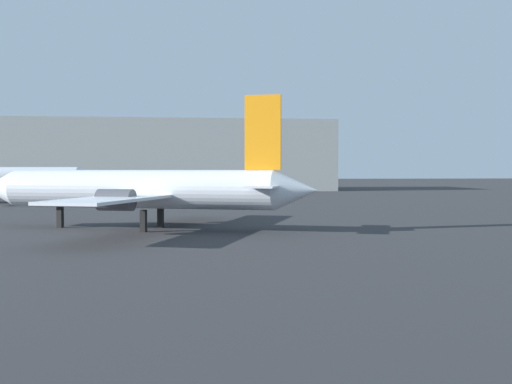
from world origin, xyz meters
TOP-DOWN VIEW (x-y plane):
  - airplane_on_taxiway at (-3.09, 42.41)m, footprint 27.64×26.34m
  - terminal_building at (-8.31, 136.58)m, footprint 83.47×24.75m

SIDE VIEW (x-z plane):
  - airplane_on_taxiway at x=-3.09m, z-range -1.97..8.32m
  - terminal_building at x=-8.31m, z-range 0.00..15.67m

